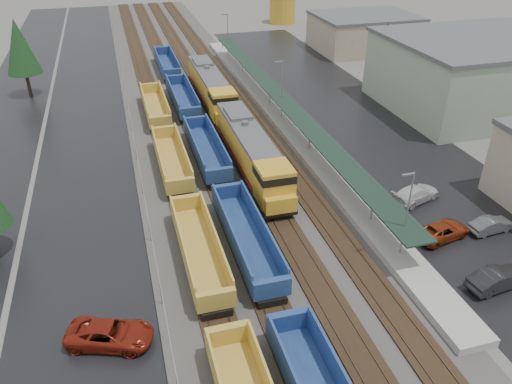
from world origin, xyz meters
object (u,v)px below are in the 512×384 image
at_px(well_string_yellow, 199,249).
at_px(parked_car_east_e, 491,225).
at_px(parked_car_west_c, 110,334).
at_px(storage_tank, 282,9).
at_px(parked_car_east_a, 498,279).
at_px(well_string_blue, 223,187).
at_px(locomotive_trail, 211,88).
at_px(parked_car_east_c, 416,194).
at_px(locomotive_lead, 252,153).
at_px(parked_car_east_b, 442,231).

relative_size(well_string_yellow, parked_car_east_e, 19.23).
bearing_deg(parked_car_west_c, storage_tank, -5.06).
bearing_deg(parked_car_east_a, well_string_blue, 35.21).
distance_m(locomotive_trail, storage_tank, 55.55).
xyz_separation_m(parked_car_east_c, parked_car_east_e, (3.58, -6.37, -0.10)).
bearing_deg(parked_car_east_e, well_string_blue, 55.88).
height_order(locomotive_lead, storage_tank, storage_tank).
bearing_deg(locomotive_lead, parked_car_east_c, -34.96).
relative_size(well_string_blue, storage_tank, 16.93).
relative_size(locomotive_lead, parked_car_west_c, 3.72).
distance_m(parked_car_west_c, parked_car_east_e, 32.56).
relative_size(locomotive_trail, parked_car_west_c, 3.72).
distance_m(parked_car_east_b, parked_car_east_e, 4.66).
distance_m(well_string_yellow, parked_car_east_b, 20.69).
xyz_separation_m(locomotive_trail, storage_tank, (26.70, 48.71, 0.47)).
bearing_deg(well_string_yellow, parked_car_west_c, -136.31).
bearing_deg(well_string_blue, well_string_yellow, -113.73).
xyz_separation_m(parked_car_east_a, parked_car_east_e, (4.43, 6.29, -0.13)).
relative_size(locomotive_trail, storage_tank, 3.51).
relative_size(locomotive_lead, locomotive_trail, 1.00).
bearing_deg(parked_car_east_b, well_string_blue, 42.66).
bearing_deg(locomotive_trail, parked_car_west_c, -110.36).
height_order(locomotive_lead, parked_car_east_e, locomotive_lead).
relative_size(parked_car_east_b, parked_car_east_c, 0.94).
xyz_separation_m(well_string_blue, parked_car_east_a, (16.74, -18.26, -0.43)).
xyz_separation_m(well_string_yellow, storage_tank, (34.70, 82.71, 1.75)).
bearing_deg(parked_car_west_c, locomotive_lead, -17.39).
xyz_separation_m(well_string_yellow, well_string_blue, (4.00, 9.10, 0.01)).
height_order(well_string_blue, parked_car_east_c, well_string_blue).
xyz_separation_m(parked_car_east_b, parked_car_east_c, (1.06, 5.99, 0.07)).
xyz_separation_m(locomotive_lead, parked_car_east_b, (12.53, -15.49, -1.80)).
xyz_separation_m(well_string_blue, parked_car_east_e, (21.17, -11.97, -0.56)).
bearing_deg(parked_car_west_c, well_string_blue, -15.00).
bearing_deg(parked_car_east_c, parked_car_east_e, -169.39).
bearing_deg(parked_car_east_b, well_string_yellow, 70.77).
height_order(well_string_yellow, parked_car_west_c, well_string_yellow).
xyz_separation_m(locomotive_trail, parked_car_east_c, (13.59, -30.50, -1.73)).
xyz_separation_m(locomotive_lead, parked_car_east_a, (12.74, -22.16, -1.70)).
bearing_deg(locomotive_lead, parked_car_east_b, -51.03).
distance_m(locomotive_trail, parked_car_east_a, 45.04).
bearing_deg(parked_car_east_e, locomotive_lead, 42.62).
distance_m(storage_tank, parked_car_east_b, 86.41).
distance_m(well_string_blue, parked_car_east_b, 20.20).
height_order(locomotive_trail, parked_car_east_e, locomotive_trail).
bearing_deg(well_string_yellow, well_string_blue, 66.27).
distance_m(storage_tank, parked_car_west_c, 98.86).
distance_m(locomotive_lead, parked_car_east_a, 25.62).
height_order(parked_car_west_c, parked_car_east_a, parked_car_east_a).
distance_m(locomotive_lead, parked_car_east_e, 23.45).
bearing_deg(parked_car_east_b, locomotive_lead, 26.67).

